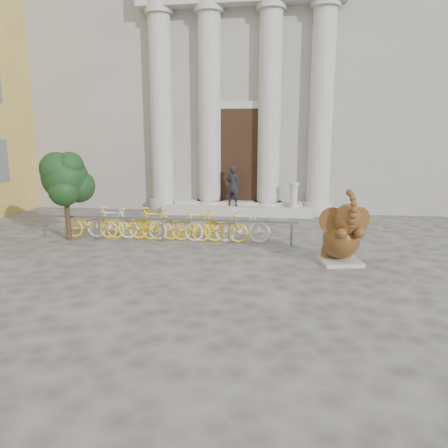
# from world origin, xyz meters

# --- Properties ---
(ground) EXTENTS (80.00, 80.00, 0.00)m
(ground) POSITION_xyz_m (0.00, 0.00, 0.00)
(ground) COLOR #474442
(ground) RESTS_ON ground
(classical_building) EXTENTS (22.00, 10.70, 12.00)m
(classical_building) POSITION_xyz_m (0.00, 14.93, 5.98)
(classical_building) COLOR gray
(classical_building) RESTS_ON ground
(entrance_steps) EXTENTS (6.00, 1.20, 0.36)m
(entrance_steps) POSITION_xyz_m (0.00, 9.40, 0.18)
(entrance_steps) COLOR #A8A59E
(entrance_steps) RESTS_ON ground
(elephant_statue) EXTENTS (1.24, 1.47, 1.89)m
(elephant_statue) POSITION_xyz_m (3.34, 2.71, 0.69)
(elephant_statue) COLOR #A8A59E
(elephant_statue) RESTS_ON ground
(bike_rack) EXTENTS (8.00, 0.53, 1.00)m
(bike_rack) POSITION_xyz_m (-1.68, 4.55, 0.50)
(bike_rack) COLOR slate
(bike_rack) RESTS_ON ground
(tree) EXTENTS (1.54, 1.40, 2.67)m
(tree) POSITION_xyz_m (-4.55, 4.15, 1.86)
(tree) COLOR #332114
(tree) RESTS_ON ground
(pedestrian) EXTENTS (0.66, 0.52, 1.61)m
(pedestrian) POSITION_xyz_m (-0.18, 9.30, 1.16)
(pedestrian) COLOR black
(pedestrian) RESTS_ON entrance_steps
(balustrade_post) EXTENTS (0.41, 0.41, 1.00)m
(balustrade_post) POSITION_xyz_m (2.24, 9.10, 0.82)
(balustrade_post) COLOR #A8A59E
(balustrade_post) RESTS_ON entrance_steps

